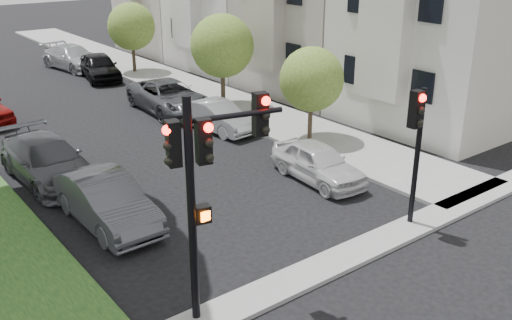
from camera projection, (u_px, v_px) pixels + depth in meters
ground at (390, 305)px, 12.99m from camera, size 140.00×140.00×0.00m
sidewalk_right at (153, 75)px, 34.51m from camera, size 3.50×44.00×0.12m
sidewalk_cross at (328, 265)px, 14.45m from camera, size 60.00×1.00×0.12m
small_tree_a at (312, 79)px, 22.54m from camera, size 2.58×2.58×3.87m
small_tree_b at (222, 46)px, 26.97m from camera, size 3.02×3.02×4.54m
small_tree_c at (131, 26)px, 34.13m from camera, size 2.84×2.84×4.26m
traffic_signal_main at (206, 168)px, 11.43m from camera, size 2.48×0.72×5.06m
traffic_signal_secondary at (417, 133)px, 15.48m from camera, size 0.51×0.41×4.09m
car_parked_0 at (318, 163)px, 19.40m from camera, size 1.86×3.99×1.32m
car_parked_1 at (218, 116)px, 24.48m from camera, size 1.75×4.02×1.28m
car_parked_2 at (169, 97)px, 27.12m from camera, size 2.73×5.43×1.47m
car_parked_3 at (100, 66)px, 33.33m from camera, size 2.62×4.76×1.53m
car_parked_4 at (73, 57)px, 35.95m from camera, size 2.90×5.39×1.49m
car_parked_5 at (106, 201)px, 16.40m from camera, size 1.65×4.50×1.47m
car_parked_6 at (47, 160)px, 19.40m from camera, size 2.23×5.17×1.48m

